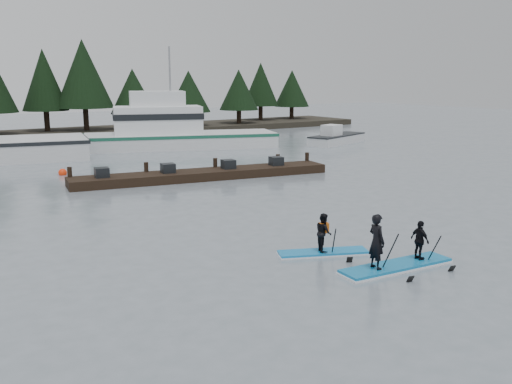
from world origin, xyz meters
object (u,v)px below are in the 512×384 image
fishing_boat_medium (176,140)px  paddleboard_solo (323,240)px  paddleboard_duo (395,251)px  floating_dock (203,175)px

fishing_boat_medium → paddleboard_solo: bearing=-87.4°
fishing_boat_medium → paddleboard_duo: bearing=-84.7°
fishing_boat_medium → floating_dock: (-4.93, -13.66, -0.39)m
floating_dock → paddleboard_duo: bearing=-89.0°
fishing_boat_medium → paddleboard_duo: size_ratio=4.13×
floating_dock → paddleboard_duo: (-2.53, -16.46, 0.30)m
paddleboard_solo → floating_dock: bearing=100.3°
floating_dock → paddleboard_duo: 16.66m
floating_dock → paddleboard_duo: paddleboard_duo is taller
fishing_boat_medium → floating_dock: fishing_boat_medium is taller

